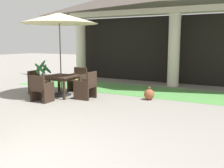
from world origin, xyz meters
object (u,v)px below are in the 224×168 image
patio_umbrella_near_foreground (59,19)px  patio_chair_near_foreground_north (78,80)px  patio_table_near_foreground (61,78)px  patio_chair_near_foreground_south (41,89)px  potted_palm_left_edge (43,84)px  terracotta_urn (149,94)px  patio_chair_near_foreground_east (86,87)px  patio_chair_near_foreground_west (39,83)px

patio_umbrella_near_foreground → patio_chair_near_foreground_north: (-0.03, 1.04, -2.27)m
patio_table_near_foreground → patio_chair_near_foreground_south: bearing=-88.1°
patio_table_near_foreground → potted_palm_left_edge: bearing=-158.6°
patio_umbrella_near_foreground → terracotta_urn: bearing=17.1°
patio_chair_near_foreground_south → potted_palm_left_edge: 1.04m
patio_chair_near_foreground_north → patio_umbrella_near_foreground: bearing=90.0°
patio_chair_near_foreground_east → patio_table_near_foreground: bearing=90.0°
patio_chair_near_foreground_south → patio_chair_near_foreground_east: bearing=44.9°
patio_table_near_foreground → patio_chair_near_foreground_north: 1.06m
patio_chair_near_foreground_east → patio_chair_near_foreground_south: size_ratio=1.08×
patio_chair_near_foreground_west → terracotta_urn: bearing=101.4°
patio_table_near_foreground → potted_palm_left_edge: 0.72m
patio_table_near_foreground → patio_chair_near_foreground_south: 1.07m
patio_chair_near_foreground_west → patio_chair_near_foreground_north: bearing=135.1°
patio_umbrella_near_foreground → potted_palm_left_edge: bearing=-158.6°
patio_table_near_foreground → patio_chair_near_foreground_east: size_ratio=1.11×
patio_table_near_foreground → patio_chair_near_foreground_west: (-1.04, -0.03, -0.24)m
patio_chair_near_foreground_west → terracotta_urn: patio_chair_near_foreground_west is taller
patio_chair_near_foreground_north → patio_chair_near_foreground_west: (-1.01, -1.08, -0.02)m
patio_table_near_foreground → patio_chair_near_foreground_north: (-0.03, 1.04, -0.22)m
patio_chair_near_foreground_north → terracotta_urn: size_ratio=2.08×
patio_table_near_foreground → patio_chair_near_foreground_north: size_ratio=1.13×
potted_palm_left_edge → terracotta_urn: (3.60, 1.16, -0.24)m
terracotta_urn → patio_umbrella_near_foreground: bearing=-162.9°
patio_table_near_foreground → patio_chair_near_foreground_west: size_ratio=1.21×
patio_chair_near_foreground_east → terracotta_urn: patio_chair_near_foreground_east is taller
patio_chair_near_foreground_north → patio_chair_near_foreground_south: (0.07, -2.08, -0.02)m
patio_chair_near_foreground_east → terracotta_urn: 2.13m
patio_chair_near_foreground_east → terracotta_urn: (1.92, 0.88, -0.24)m
patio_chair_near_foreground_north → patio_chair_near_foreground_west: patio_chair_near_foreground_north is taller
patio_chair_near_foreground_west → terracotta_urn: 4.12m
patio_chair_near_foreground_west → potted_palm_left_edge: size_ratio=0.67×
patio_chair_near_foreground_west → patio_chair_near_foreground_south: size_ratio=0.99×
patio_chair_near_foreground_north → potted_palm_left_edge: (-0.60, -1.29, 0.00)m
patio_chair_near_foreground_south → potted_palm_left_edge: size_ratio=0.68×
patio_chair_near_foreground_east → patio_chair_near_foreground_west: size_ratio=1.09×
patio_table_near_foreground → patio_umbrella_near_foreground: 2.05m
patio_umbrella_near_foreground → potted_palm_left_edge: size_ratio=2.31×
patio_chair_near_foreground_east → patio_umbrella_near_foreground: bearing=90.0°
patio_chair_near_foreground_west → potted_palm_left_edge: bearing=60.1°
patio_chair_near_foreground_west → terracotta_urn: size_ratio=1.94×
patio_chair_near_foreground_south → potted_palm_left_edge: bearing=128.4°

